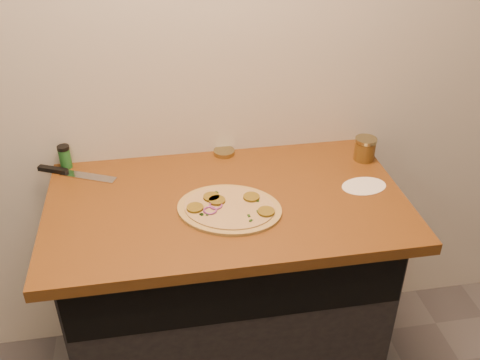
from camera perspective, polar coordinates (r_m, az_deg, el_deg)
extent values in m
cube|color=beige|center=(1.90, -3.17, 15.04)|extent=(4.00, 0.02, 2.70)
cube|color=black|center=(2.12, -1.41, -12.06)|extent=(1.10, 0.60, 0.86)
cube|color=brown|center=(1.81, -1.45, -2.48)|extent=(1.20, 0.70, 0.04)
cylinder|color=tan|center=(1.74, -1.15, -3.11)|extent=(0.43, 0.43, 0.01)
cylinder|color=#CFC988|center=(1.73, -1.15, -2.91)|extent=(0.38, 0.38, 0.00)
cylinder|color=brown|center=(1.77, -3.06, -1.82)|extent=(0.05, 0.05, 0.01)
cylinder|color=brown|center=(1.77, 1.22, -1.82)|extent=(0.05, 0.05, 0.01)
cylinder|color=brown|center=(1.70, 2.80, -3.38)|extent=(0.05, 0.05, 0.01)
cylinder|color=brown|center=(1.75, -2.46, -2.20)|extent=(0.05, 0.05, 0.01)
cylinder|color=brown|center=(1.73, -4.82, -2.97)|extent=(0.05, 0.05, 0.01)
torus|color=#7C2E76|center=(1.71, -3.21, -3.24)|extent=(0.05, 0.05, 0.01)
torus|color=#7C2E76|center=(1.73, -2.61, -2.72)|extent=(0.05, 0.05, 0.01)
cube|color=black|center=(1.69, 0.95, -3.83)|extent=(0.01, 0.01, 0.00)
cube|color=black|center=(1.80, -2.52, -1.32)|extent=(0.01, 0.01, 0.00)
cube|color=black|center=(1.67, 1.17, -4.34)|extent=(0.01, 0.01, 0.00)
cube|color=black|center=(1.78, 1.61, -1.79)|extent=(0.01, 0.01, 0.00)
cube|color=black|center=(1.76, 1.85, -2.25)|extent=(0.01, 0.01, 0.00)
cube|color=black|center=(1.70, -4.13, -3.70)|extent=(0.01, 0.01, 0.00)
cube|color=black|center=(1.76, 1.65, -2.16)|extent=(0.01, 0.01, 0.00)
cube|color=black|center=(1.70, -4.14, -3.65)|extent=(0.01, 0.01, 0.00)
cube|color=black|center=(1.71, 1.93, -3.37)|extent=(0.01, 0.01, 0.00)
cube|color=black|center=(1.77, -3.37, -2.02)|extent=(0.01, 0.01, 0.00)
cube|color=black|center=(1.70, -3.50, -3.67)|extent=(0.01, 0.01, 0.00)
cube|color=#B7BAC1|center=(1.98, -15.87, 0.36)|extent=(0.21, 0.12, 0.00)
cube|color=black|center=(2.05, -19.33, 1.05)|extent=(0.11, 0.07, 0.02)
cylinder|color=#918454|center=(2.05, -1.70, 2.99)|extent=(0.09, 0.09, 0.02)
cylinder|color=maroon|center=(2.06, 13.15, 3.10)|extent=(0.08, 0.08, 0.08)
cylinder|color=#918454|center=(2.04, 13.30, 4.18)|extent=(0.08, 0.08, 0.01)
cylinder|color=#1C5923|center=(2.05, -18.15, 2.20)|extent=(0.04, 0.04, 0.08)
cylinder|color=black|center=(2.03, -18.35, 3.28)|extent=(0.04, 0.04, 0.01)
cylinder|color=white|center=(1.91, 13.08, -0.63)|extent=(0.18, 0.18, 0.00)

